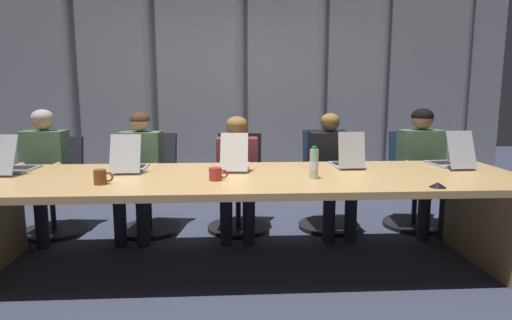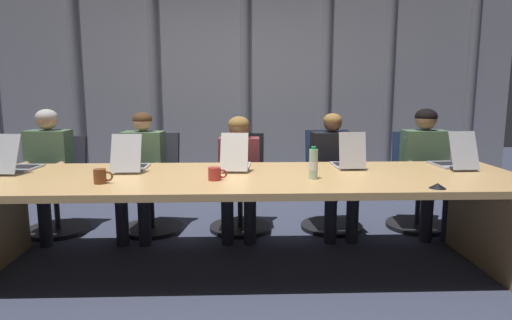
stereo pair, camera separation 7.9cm
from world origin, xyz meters
The scene contains 22 objects.
ground_plane centered at (0.00, 0.00, 0.00)m, with size 13.71×13.71×0.00m, color #383D51.
conference_table centered at (0.00, 0.00, 0.59)m, with size 4.25×1.18×0.72m.
curtain_backdrop centered at (0.00, 2.37, 1.36)m, with size 6.86×0.17×2.71m.
laptop_left_end centered at (-1.77, 0.24, 0.78)m, with size 0.25×0.48×0.31m.
laptop_left_mid centered at (-0.88, 0.26, 0.78)m, with size 0.23×0.44×0.30m.
laptop_center centered at (-0.04, 0.28, 0.78)m, with size 0.25×0.47×0.30m.
laptop_right_mid centered at (0.88, 0.29, 0.78)m, with size 0.22×0.37×0.30m.
laptop_right_end centered at (1.75, 0.27, 0.78)m, with size 0.24×0.46×0.31m.
office_chair_left_end centered at (-1.77, 0.97, 0.34)m, with size 0.60×0.60×0.91m.
office_chair_left_mid centered at (-0.86, 0.98, 0.35)m, with size 0.60×0.61×0.94m.
office_chair_center centered at (0.00, 0.98, 0.34)m, with size 0.60×0.60×0.93m.
office_chair_right_mid centered at (0.89, 0.98, 0.35)m, with size 0.60×0.60×0.96m.
office_chair_right_end centered at (1.76, 0.98, 0.35)m, with size 0.60×0.60×0.93m.
person_left_end centered at (-1.80, 0.82, 0.67)m, with size 0.41×0.56×1.18m.
person_left_mid centered at (-0.92, 0.82, 0.64)m, with size 0.42×0.57×1.15m.
person_center centered at (-0.02, 0.82, 0.63)m, with size 0.40×0.55×1.11m.
person_right_mid centered at (0.88, 0.82, 0.64)m, with size 0.41×0.56×1.14m.
person_right_end centered at (1.77, 0.83, 0.67)m, with size 0.42×0.55×1.18m.
water_bottle_primary centered at (0.52, -0.15, 0.83)m, with size 0.06×0.06×0.24m.
coffee_mug_near centered at (-0.19, -0.17, 0.77)m, with size 0.14×0.09×0.09m.
coffee_mug_far centered at (-0.96, -0.25, 0.77)m, with size 0.13×0.08×0.10m.
conference_mic_left_side centered at (1.28, -0.48, 0.74)m, with size 0.11×0.11×0.04m, color black.
Camera 1 is at (-0.09, -3.24, 1.37)m, focal length 30.89 mm.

